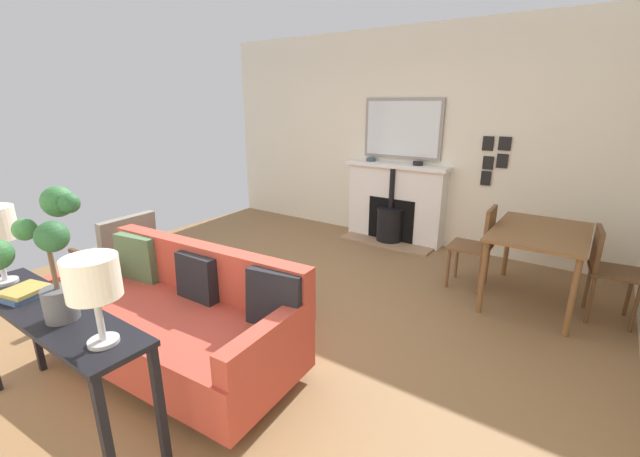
% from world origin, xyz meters
% --- Properties ---
extents(ground_plane, '(5.68, 5.83, 0.01)m').
position_xyz_m(ground_plane, '(0.00, 0.00, -0.00)').
color(ground_plane, olive).
extents(wall_left, '(0.12, 5.83, 2.82)m').
position_xyz_m(wall_left, '(-2.84, 0.00, 1.41)').
color(wall_left, silver).
rests_on(wall_left, ground).
extents(fireplace, '(0.54, 1.44, 1.09)m').
position_xyz_m(fireplace, '(-2.63, 0.07, 0.49)').
color(fireplace, '#9E7A5B').
rests_on(fireplace, ground).
extents(mirror_over_mantel, '(0.04, 1.11, 0.79)m').
position_xyz_m(mirror_over_mantel, '(-2.75, 0.07, 1.54)').
color(mirror_over_mantel, gray).
extents(mantel_bowl_near, '(0.13, 0.13, 0.05)m').
position_xyz_m(mantel_bowl_near, '(-2.66, -0.34, 1.11)').
color(mantel_bowl_near, '#334C56').
rests_on(mantel_bowl_near, fireplace).
extents(mantel_bowl_far, '(0.13, 0.13, 0.05)m').
position_xyz_m(mantel_bowl_far, '(-2.66, 0.36, 1.11)').
color(mantel_bowl_far, black).
rests_on(mantel_bowl_far, fireplace).
extents(sofa, '(1.01, 1.99, 0.84)m').
position_xyz_m(sofa, '(0.90, -0.00, 0.36)').
color(sofa, '#B2B2B7').
rests_on(sofa, ground).
extents(ottoman, '(0.76, 0.88, 0.40)m').
position_xyz_m(ottoman, '(0.06, -0.10, 0.25)').
color(ottoman, '#B2B2B7').
rests_on(ottoman, ground).
extents(armchair_accent, '(0.71, 0.62, 0.80)m').
position_xyz_m(armchair_accent, '(0.42, -1.58, 0.44)').
color(armchair_accent, '#4C3321').
rests_on(armchair_accent, ground).
extents(console_table, '(0.33, 1.56, 0.80)m').
position_xyz_m(console_table, '(1.69, -0.00, 0.69)').
color(console_table, black).
rests_on(console_table, ground).
extents(table_lamp_far_end, '(0.24, 0.24, 0.43)m').
position_xyz_m(table_lamp_far_end, '(1.69, 0.58, 1.12)').
color(table_lamp_far_end, '#B2B2B7').
rests_on(table_lamp_far_end, console_table).
extents(potted_plant, '(0.47, 0.36, 0.69)m').
position_xyz_m(potted_plant, '(1.71, 0.20, 1.20)').
color(potted_plant, '#4C4C51').
rests_on(potted_plant, console_table).
extents(book_stack, '(0.27, 0.25, 0.05)m').
position_xyz_m(book_stack, '(1.70, -0.28, 0.82)').
color(book_stack, '#38517F').
rests_on(book_stack, console_table).
extents(dining_table, '(1.15, 0.81, 0.73)m').
position_xyz_m(dining_table, '(-1.69, 1.99, 0.64)').
color(dining_table, brown).
rests_on(dining_table, ground).
extents(dining_chair_near_fireplace, '(0.41, 0.41, 0.88)m').
position_xyz_m(dining_chair_near_fireplace, '(-1.69, 1.45, 0.52)').
color(dining_chair_near_fireplace, brown).
rests_on(dining_chair_near_fireplace, ground).
extents(dining_chair_by_back_wall, '(0.44, 0.44, 0.84)m').
position_xyz_m(dining_chair_by_back_wall, '(-1.68, 2.54, 0.51)').
color(dining_chair_by_back_wall, brown).
rests_on(dining_chair_by_back_wall, ground).
extents(photo_gallery_row, '(0.02, 0.32, 0.59)m').
position_xyz_m(photo_gallery_row, '(-2.76, 1.27, 1.24)').
color(photo_gallery_row, black).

